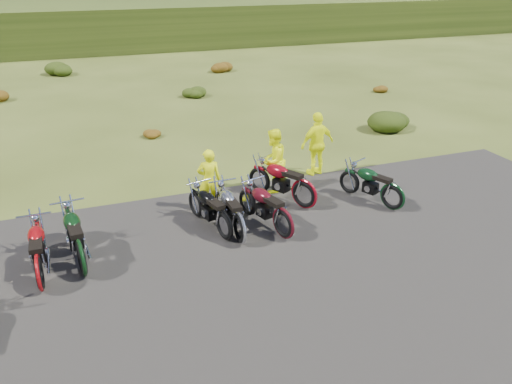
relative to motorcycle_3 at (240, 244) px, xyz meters
name	(u,v)px	position (x,y,z in m)	size (l,w,h in m)	color
ground	(243,269)	(-0.27, -0.99, 0.00)	(300.00, 300.00, 0.00)	#3F4717
gravel_pad	(280,329)	(-0.27, -2.99, 0.00)	(20.00, 12.00, 0.04)	black
hill_slope	(91,22)	(-0.27, 49.01, 0.00)	(300.00, 46.00, 3.00)	#2E3F15
shrub_3	(60,67)	(-3.57, 20.91, 0.46)	(1.56, 1.56, 0.92)	#1F300C
shrub_4	(150,132)	(-0.67, 8.21, 0.23)	(0.77, 0.77, 0.45)	#6D310D
shrub_5	(193,91)	(2.23, 13.51, 0.31)	(1.03, 1.03, 0.61)	#1F300C
shrub_6	(220,65)	(5.13, 18.81, 0.38)	(1.30, 1.30, 0.77)	#6D310D
shrub_7	(390,117)	(8.03, 6.11, 0.46)	(1.56, 1.56, 0.92)	#1F300C
shrub_8	(378,87)	(10.93, 11.41, 0.23)	(0.77, 0.77, 0.45)	#6D310D
motorcycle_1	(43,290)	(-4.15, -0.34, 0.00)	(2.08, 0.69, 1.09)	maroon
motorcycle_2	(85,275)	(-3.36, -0.11, 0.00)	(2.20, 0.73, 1.15)	black
motorcycle_3	(240,244)	(0.00, 0.00, 0.00)	(2.09, 0.70, 1.09)	#A0A1A5
motorcycle_4	(283,239)	(1.00, -0.13, 0.00)	(2.09, 0.70, 1.09)	#4B0C14
motorcycle_5	(225,240)	(-0.28, 0.27, 0.00)	(2.02, 0.67, 1.06)	black
motorcycle_6	(304,209)	(2.09, 1.09, 0.00)	(2.21, 0.74, 1.16)	maroon
motorcycle_7	(391,210)	(4.16, 0.24, 0.00)	(2.00, 0.67, 1.05)	black
person_middle	(209,181)	(-0.18, 1.84, 0.81)	(0.59, 0.39, 1.62)	#E9F30C
person_right_a	(273,162)	(1.75, 2.37, 0.88)	(0.85, 0.67, 1.76)	#E9F30C
person_right_b	(317,145)	(3.41, 3.05, 0.94)	(1.10, 0.46, 1.88)	#E9F30C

